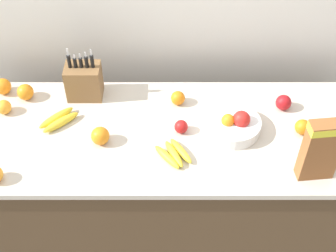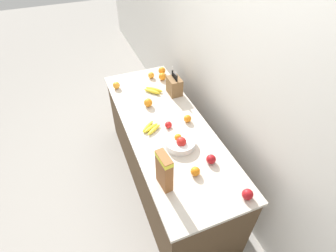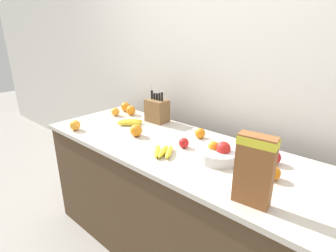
{
  "view_description": "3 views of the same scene",
  "coord_description": "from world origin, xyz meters",
  "px_view_note": "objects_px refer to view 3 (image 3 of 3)",
  "views": [
    {
      "loc": [
        -0.02,
        -1.54,
        2.47
      ],
      "look_at": [
        -0.02,
        -0.02,
        0.93
      ],
      "focal_mm": 50.0,
      "sensor_mm": 36.0,
      "label": 1
    },
    {
      "loc": [
        1.7,
        -0.66,
        2.5
      ],
      "look_at": [
        0.07,
        -0.01,
        0.91
      ],
      "focal_mm": 28.0,
      "sensor_mm": 36.0,
      "label": 2
    },
    {
      "loc": [
        0.99,
        -1.21,
        1.57
      ],
      "look_at": [
        -0.06,
        -0.03,
        0.99
      ],
      "focal_mm": 28.0,
      "sensor_mm": 36.0,
      "label": 3
    }
  ],
  "objects_px": {
    "knife_block": "(157,110)",
    "orange_front_right": "(200,133)",
    "fruit_bowl": "(218,153)",
    "orange_mid_right": "(75,125)",
    "orange_front_left": "(131,110)",
    "orange_mid_left": "(115,112)",
    "orange_front_center": "(125,107)",
    "banana_bunch_right": "(130,122)",
    "apple_front": "(274,157)",
    "orange_near_bowl": "(136,130)",
    "cereal_box": "(255,168)",
    "orange_back_center": "(273,173)",
    "apple_by_knife_block": "(184,143)",
    "banana_bunch_left": "(163,151)"
  },
  "relations": [
    {
      "from": "knife_block",
      "to": "orange_front_right",
      "type": "relative_size",
      "value": 4.09
    },
    {
      "from": "fruit_bowl",
      "to": "orange_mid_right",
      "type": "xyz_separation_m",
      "value": [
        -1.06,
        -0.3,
        0.0
      ]
    },
    {
      "from": "knife_block",
      "to": "orange_front_left",
      "type": "relative_size",
      "value": 3.56
    },
    {
      "from": "orange_mid_right",
      "to": "fruit_bowl",
      "type": "bearing_deg",
      "value": 15.95
    },
    {
      "from": "orange_mid_left",
      "to": "orange_front_center",
      "type": "bearing_deg",
      "value": 105.22
    },
    {
      "from": "banana_bunch_right",
      "to": "apple_front",
      "type": "distance_m",
      "value": 1.11
    },
    {
      "from": "orange_front_left",
      "to": "orange_near_bowl",
      "type": "bearing_deg",
      "value": -36.74
    },
    {
      "from": "fruit_bowl",
      "to": "orange_front_left",
      "type": "xyz_separation_m",
      "value": [
        -1.04,
        0.23,
        0.0
      ]
    },
    {
      "from": "cereal_box",
      "to": "orange_front_right",
      "type": "relative_size",
      "value": 4.4
    },
    {
      "from": "apple_front",
      "to": "orange_back_center",
      "type": "distance_m",
      "value": 0.18
    },
    {
      "from": "fruit_bowl",
      "to": "orange_front_right",
      "type": "xyz_separation_m",
      "value": [
        -0.26,
        0.19,
        -0.0
      ]
    },
    {
      "from": "orange_front_center",
      "to": "orange_near_bowl",
      "type": "distance_m",
      "value": 0.64
    },
    {
      "from": "banana_bunch_right",
      "to": "orange_back_center",
      "type": "xyz_separation_m",
      "value": [
        1.17,
        -0.07,
        0.02
      ]
    },
    {
      "from": "banana_bunch_right",
      "to": "apple_by_knife_block",
      "type": "relative_size",
      "value": 3.06
    },
    {
      "from": "orange_front_center",
      "to": "orange_near_bowl",
      "type": "relative_size",
      "value": 0.98
    },
    {
      "from": "apple_by_knife_block",
      "to": "orange_front_left",
      "type": "xyz_separation_m",
      "value": [
        -0.79,
        0.24,
        0.01
      ]
    },
    {
      "from": "knife_block",
      "to": "banana_bunch_right",
      "type": "xyz_separation_m",
      "value": [
        -0.11,
        -0.2,
        -0.07
      ]
    },
    {
      "from": "orange_mid_left",
      "to": "orange_mid_right",
      "type": "distance_m",
      "value": 0.43
    },
    {
      "from": "banana_bunch_right",
      "to": "apple_by_knife_block",
      "type": "height_order",
      "value": "apple_by_knife_block"
    },
    {
      "from": "apple_front",
      "to": "orange_near_bowl",
      "type": "bearing_deg",
      "value": -165.38
    },
    {
      "from": "fruit_bowl",
      "to": "orange_front_center",
      "type": "height_order",
      "value": "fruit_bowl"
    },
    {
      "from": "cereal_box",
      "to": "orange_front_right",
      "type": "height_order",
      "value": "cereal_box"
    },
    {
      "from": "knife_block",
      "to": "orange_near_bowl",
      "type": "relative_size",
      "value": 3.42
    },
    {
      "from": "apple_by_knife_block",
      "to": "orange_mid_left",
      "type": "relative_size",
      "value": 0.9
    },
    {
      "from": "banana_bunch_right",
      "to": "fruit_bowl",
      "type": "bearing_deg",
      "value": -3.35
    },
    {
      "from": "orange_mid_left",
      "to": "banana_bunch_right",
      "type": "bearing_deg",
      "value": -14.76
    },
    {
      "from": "apple_front",
      "to": "orange_mid_left",
      "type": "bearing_deg",
      "value": -178.74
    },
    {
      "from": "apple_front",
      "to": "apple_by_knife_block",
      "type": "distance_m",
      "value": 0.54
    },
    {
      "from": "banana_bunch_left",
      "to": "orange_back_center",
      "type": "height_order",
      "value": "orange_back_center"
    },
    {
      "from": "cereal_box",
      "to": "banana_bunch_right",
      "type": "xyz_separation_m",
      "value": [
        -1.17,
        0.32,
        -0.15
      ]
    },
    {
      "from": "orange_mid_left",
      "to": "orange_front_right",
      "type": "height_order",
      "value": "same"
    },
    {
      "from": "orange_front_right",
      "to": "orange_front_center",
      "type": "xyz_separation_m",
      "value": [
        -0.9,
        0.08,
        0.01
      ]
    },
    {
      "from": "orange_mid_right",
      "to": "orange_near_bowl",
      "type": "distance_m",
      "value": 0.49
    },
    {
      "from": "orange_mid_left",
      "to": "orange_back_center",
      "type": "distance_m",
      "value": 1.45
    },
    {
      "from": "fruit_bowl",
      "to": "orange_mid_left",
      "type": "distance_m",
      "value": 1.13
    },
    {
      "from": "cereal_box",
      "to": "banana_bunch_right",
      "type": "distance_m",
      "value": 1.22
    },
    {
      "from": "cereal_box",
      "to": "orange_back_center",
      "type": "relative_size",
      "value": 4.29
    },
    {
      "from": "orange_mid_right",
      "to": "orange_front_left",
      "type": "height_order",
      "value": "orange_front_left"
    },
    {
      "from": "fruit_bowl",
      "to": "orange_near_bowl",
      "type": "height_order",
      "value": "fruit_bowl"
    },
    {
      "from": "cereal_box",
      "to": "apple_by_knife_block",
      "type": "relative_size",
      "value": 4.87
    },
    {
      "from": "orange_mid_left",
      "to": "orange_back_center",
      "type": "relative_size",
      "value": 0.98
    },
    {
      "from": "orange_front_right",
      "to": "orange_mid_left",
      "type": "bearing_deg",
      "value": -175.54
    },
    {
      "from": "fruit_bowl",
      "to": "orange_back_center",
      "type": "xyz_separation_m",
      "value": [
        0.33,
        -0.02,
        -0.0
      ]
    },
    {
      "from": "orange_front_center",
      "to": "apple_front",
      "type": "bearing_deg",
      "value": -4.78
    },
    {
      "from": "orange_front_left",
      "to": "orange_near_bowl",
      "type": "xyz_separation_m",
      "value": [
        0.41,
        -0.31,
        0.0
      ]
    },
    {
      "from": "knife_block",
      "to": "cereal_box",
      "type": "relative_size",
      "value": 0.93
    },
    {
      "from": "fruit_bowl",
      "to": "apple_front",
      "type": "height_order",
      "value": "fruit_bowl"
    },
    {
      "from": "knife_block",
      "to": "orange_front_center",
      "type": "height_order",
      "value": "knife_block"
    },
    {
      "from": "apple_front",
      "to": "orange_mid_left",
      "type": "relative_size",
      "value": 1.09
    },
    {
      "from": "orange_front_left",
      "to": "knife_block",
      "type": "bearing_deg",
      "value": 4.48
    }
  ]
}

